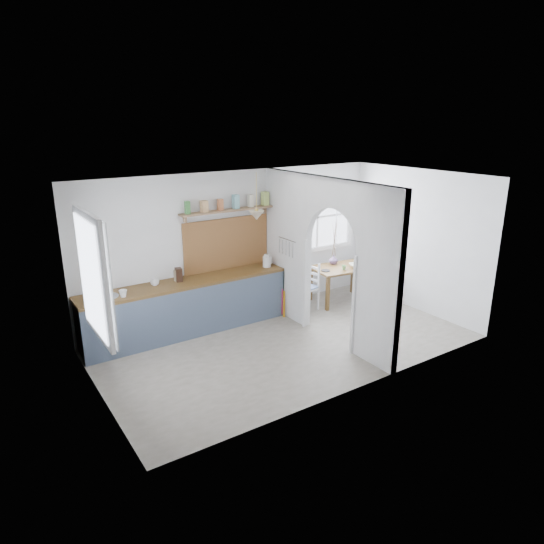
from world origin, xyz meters
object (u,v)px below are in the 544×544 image
chair_left (304,287)px  chair_right (377,273)px  kettle (267,261)px  vase (333,260)px  dining_table (341,284)px

chair_left → chair_right: size_ratio=1.02×
chair_left → kettle: size_ratio=3.94×
chair_right → vase: chair_right is taller
vase → chair_right: bearing=-20.3°
chair_left → vase: size_ratio=4.99×
chair_right → kettle: (-2.44, 0.36, 0.57)m
vase → chair_left: bearing=-166.5°
dining_table → chair_right: 0.90m
kettle → vase: size_ratio=1.27×
chair_left → vase: bearing=93.9°
dining_table → kettle: size_ratio=4.89×
chair_right → vase: size_ratio=4.90×
dining_table → chair_right: bearing=1.6°
dining_table → kettle: bearing=178.0°
chair_left → dining_table: bearing=78.5°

